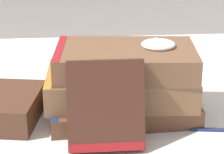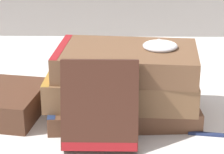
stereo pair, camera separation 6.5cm
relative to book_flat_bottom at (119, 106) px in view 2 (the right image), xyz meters
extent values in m
plane|color=silver|center=(-0.03, -0.02, -0.01)|extent=(3.00, 3.00, 0.00)
cube|color=brown|center=(0.01, 0.00, 0.00)|extent=(0.24, 0.16, 0.03)
cube|color=navy|center=(-0.10, -0.01, 0.00)|extent=(0.02, 0.15, 0.03)
cube|color=brown|center=(0.00, 0.00, 0.04)|extent=(0.24, 0.15, 0.04)
cube|color=olive|center=(-0.11, 0.00, 0.04)|extent=(0.02, 0.13, 0.05)
cube|color=brown|center=(0.01, 0.00, 0.08)|extent=(0.23, 0.15, 0.04)
cube|color=maroon|center=(-0.09, 0.01, 0.08)|extent=(0.02, 0.13, 0.04)
cube|color=#422319|center=(-0.03, -0.10, 0.05)|extent=(0.11, 0.06, 0.13)
cube|color=maroon|center=(-0.03, -0.12, -0.01)|extent=(0.10, 0.03, 0.02)
cylinder|color=white|center=(0.06, 0.00, 0.10)|extent=(0.05, 0.05, 0.01)
torus|color=silver|center=(0.06, 0.00, 0.10)|extent=(0.05, 0.05, 0.01)
sphere|color=silver|center=(0.06, 0.03, 0.10)|extent=(0.01, 0.01, 0.01)
camera|label=1|loc=(-0.07, -0.69, 0.32)|focal=75.00mm
camera|label=2|loc=(0.00, -0.69, 0.32)|focal=75.00mm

